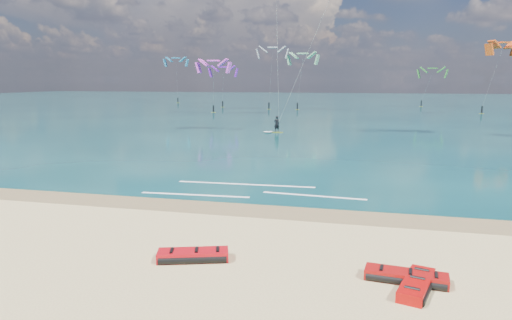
{
  "coord_description": "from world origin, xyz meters",
  "views": [
    {
      "loc": [
        5.87,
        -17.72,
        6.23
      ],
      "look_at": [
        -0.23,
        8.0,
        1.57
      ],
      "focal_mm": 32.0,
      "sensor_mm": 36.0,
      "label": 1
    }
  ],
  "objects_px": {
    "packed_kite_left": "(193,260)",
    "kitesurfer_main": "(291,43)",
    "packed_kite_right": "(416,290)",
    "packed_kite_mid": "(406,281)"
  },
  "relations": [
    {
      "from": "packed_kite_mid",
      "to": "packed_kite_right",
      "type": "distance_m",
      "value": 0.6
    },
    {
      "from": "packed_kite_right",
      "to": "packed_kite_left",
      "type": "bearing_deg",
      "value": 101.58
    },
    {
      "from": "packed_kite_left",
      "to": "packed_kite_mid",
      "type": "relative_size",
      "value": 0.99
    },
    {
      "from": "kitesurfer_main",
      "to": "packed_kite_left",
      "type": "bearing_deg",
      "value": -83.03
    },
    {
      "from": "packed_kite_left",
      "to": "kitesurfer_main",
      "type": "relative_size",
      "value": 0.14
    },
    {
      "from": "packed_kite_mid",
      "to": "packed_kite_right",
      "type": "height_order",
      "value": "same"
    },
    {
      "from": "packed_kite_right",
      "to": "kitesurfer_main",
      "type": "xyz_separation_m",
      "value": [
        -9.79,
        37.06,
        10.23
      ]
    },
    {
      "from": "packed_kite_mid",
      "to": "kitesurfer_main",
      "type": "distance_m",
      "value": 39.11
    },
    {
      "from": "packed_kite_left",
      "to": "kitesurfer_main",
      "type": "xyz_separation_m",
      "value": [
        -2.42,
        36.44,
        10.23
      ]
    },
    {
      "from": "packed_kite_left",
      "to": "packed_kite_right",
      "type": "height_order",
      "value": "packed_kite_left"
    }
  ]
}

